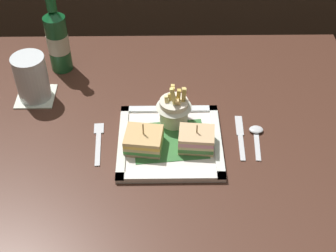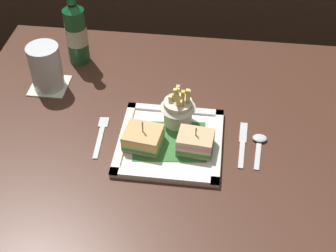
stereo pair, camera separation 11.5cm
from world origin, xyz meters
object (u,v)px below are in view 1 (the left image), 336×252
(beer_bottle, at_px, (59,38))
(knife, at_px, (242,135))
(fries_cup, at_px, (175,107))
(square_plate, at_px, (171,142))
(sandwich_half_right, at_px, (198,140))
(spoon, at_px, (258,133))
(fork, at_px, (100,141))
(water_glass, at_px, (33,80))
(dining_table, at_px, (165,166))
(sandwich_half_left, at_px, (145,141))

(beer_bottle, distance_m, knife, 0.57)
(fries_cup, bearing_deg, square_plate, -99.21)
(sandwich_half_right, xyz_separation_m, spoon, (0.15, 0.05, -0.03))
(knife, bearing_deg, fork, -177.57)
(water_glass, bearing_deg, dining_table, -22.55)
(square_plate, bearing_deg, fries_cup, 80.79)
(sandwich_half_right, bearing_deg, fries_cup, 119.71)
(knife, bearing_deg, dining_table, 175.41)
(fries_cup, relative_size, spoon, 0.98)
(dining_table, bearing_deg, beer_bottle, 136.72)
(sandwich_half_left, bearing_deg, beer_bottle, 126.07)
(sandwich_half_right, relative_size, fries_cup, 0.76)
(sandwich_half_left, distance_m, beer_bottle, 0.42)
(dining_table, relative_size, water_glass, 8.71)
(sandwich_half_right, relative_size, fork, 0.61)
(square_plate, xyz_separation_m, beer_bottle, (-0.30, 0.31, 0.09))
(dining_table, relative_size, spoon, 9.11)
(water_glass, distance_m, knife, 0.55)
(water_glass, bearing_deg, spoon, -15.10)
(square_plate, bearing_deg, water_glass, 152.83)
(fries_cup, xyz_separation_m, beer_bottle, (-0.31, 0.24, 0.04))
(fries_cup, bearing_deg, knife, -14.69)
(sandwich_half_right, relative_size, water_glass, 0.71)
(sandwich_half_left, distance_m, water_glass, 0.36)
(square_plate, relative_size, sandwich_half_right, 2.82)
(fries_cup, height_order, water_glass, water_glass)
(square_plate, xyz_separation_m, sandwich_half_left, (-0.06, -0.02, 0.03))
(dining_table, distance_m, knife, 0.23)
(beer_bottle, distance_m, spoon, 0.60)
(square_plate, xyz_separation_m, water_glass, (-0.36, 0.18, 0.05))
(spoon, bearing_deg, sandwich_half_left, -169.87)
(fork, relative_size, spoon, 1.22)
(sandwich_half_left, bearing_deg, water_glass, 145.48)
(beer_bottle, xyz_separation_m, water_glass, (-0.05, -0.13, -0.04))
(sandwich_half_left, xyz_separation_m, spoon, (0.27, 0.05, -0.03))
(square_plate, distance_m, spoon, 0.21)
(square_plate, xyz_separation_m, sandwich_half_right, (0.06, -0.02, 0.03))
(water_glass, bearing_deg, sandwich_half_left, -34.52)
(dining_table, xyz_separation_m, spoon, (0.23, -0.01, 0.13))
(fries_cup, bearing_deg, fork, -162.76)
(dining_table, height_order, knife, knife)
(water_glass, bearing_deg, knife, -16.48)
(fries_cup, relative_size, water_glass, 0.93)
(sandwich_half_left, bearing_deg, square_plate, 17.79)
(knife, distance_m, spoon, 0.04)
(square_plate, bearing_deg, dining_table, 110.49)
(sandwich_half_right, distance_m, knife, 0.12)
(square_plate, height_order, sandwich_half_left, sandwich_half_left)
(sandwich_half_right, height_order, spoon, sandwich_half_right)
(dining_table, distance_m, sandwich_half_left, 0.17)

